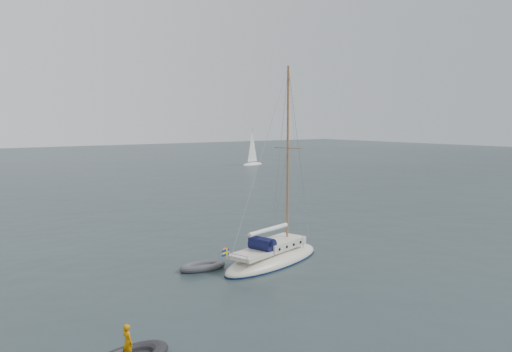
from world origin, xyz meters
TOP-DOWN VIEW (x-y plane):
  - ground at (0.00, 0.00)m, footprint 300.00×300.00m
  - sailboat at (0.93, -1.82)m, footprint 8.89×2.67m
  - dinghy at (-3.31, -0.50)m, footprint 2.90×1.31m
  - distant_yacht_b at (39.65, 54.56)m, footprint 5.74×3.06m

SIDE VIEW (x-z plane):
  - ground at x=0.00m, z-range 0.00..0.00m
  - dinghy at x=-3.31m, z-range -0.03..0.39m
  - sailboat at x=0.93m, z-range -5.37..7.29m
  - distant_yacht_b at x=39.65m, z-range -0.55..7.05m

